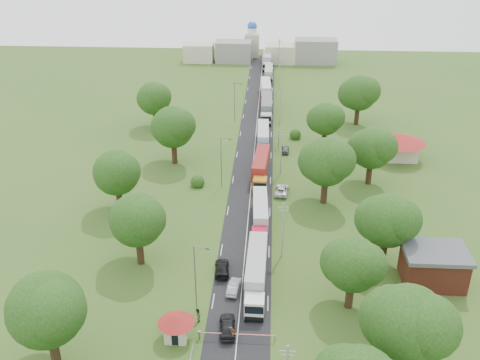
# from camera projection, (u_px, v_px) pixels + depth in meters

# --- Properties ---
(ground) EXTENTS (260.00, 260.00, 0.00)m
(ground) POSITION_uv_depth(u_px,v_px,m) (247.00, 230.00, 86.02)
(ground) COLOR #32571D
(ground) RESTS_ON ground
(road) EXTENTS (8.00, 200.00, 0.04)m
(road) POSITION_uv_depth(u_px,v_px,m) (252.00, 176.00, 103.90)
(road) COLOR black
(road) RESTS_ON ground
(boom_barrier) EXTENTS (9.22, 0.35, 1.18)m
(boom_barrier) POSITION_uv_depth(u_px,v_px,m) (226.00, 334.00, 63.34)
(boom_barrier) COLOR slate
(boom_barrier) RESTS_ON ground
(guard_booth) EXTENTS (4.40, 4.40, 3.45)m
(guard_booth) POSITION_uv_depth(u_px,v_px,m) (176.00, 324.00, 63.09)
(guard_booth) COLOR beige
(guard_booth) RESTS_ON ground
(info_sign) EXTENTS (0.12, 3.10, 4.10)m
(info_sign) POSITION_uv_depth(u_px,v_px,m) (279.00, 134.00, 115.70)
(info_sign) COLOR slate
(info_sign) RESTS_ON ground
(pole_1) EXTENTS (1.60, 0.24, 9.00)m
(pole_1) POSITION_uv_depth(u_px,v_px,m) (283.00, 229.00, 77.38)
(pole_1) COLOR gray
(pole_1) RESTS_ON ground
(pole_2) EXTENTS (1.60, 0.24, 9.00)m
(pole_2) POSITION_uv_depth(u_px,v_px,m) (281.00, 152.00, 102.41)
(pole_2) COLOR gray
(pole_2) RESTS_ON ground
(pole_3) EXTENTS (1.60, 0.24, 9.00)m
(pole_3) POSITION_uv_depth(u_px,v_px,m) (280.00, 106.00, 127.45)
(pole_3) COLOR gray
(pole_3) RESTS_ON ground
(pole_4) EXTENTS (1.60, 0.24, 9.00)m
(pole_4) POSITION_uv_depth(u_px,v_px,m) (279.00, 75.00, 152.49)
(pole_4) COLOR gray
(pole_4) RESTS_ON ground
(pole_5) EXTENTS (1.60, 0.24, 9.00)m
(pole_5) POSITION_uv_depth(u_px,v_px,m) (279.00, 52.00, 177.52)
(pole_5) COLOR gray
(pole_5) RESTS_ON ground
(lamp_0) EXTENTS (2.03, 0.22, 10.00)m
(lamp_0) POSITION_uv_depth(u_px,v_px,m) (196.00, 276.00, 65.96)
(lamp_0) COLOR slate
(lamp_0) RESTS_ON ground
(lamp_1) EXTENTS (2.03, 0.22, 10.00)m
(lamp_1) POSITION_uv_depth(u_px,v_px,m) (222.00, 160.00, 97.25)
(lamp_1) COLOR slate
(lamp_1) RESTS_ON ground
(lamp_2) EXTENTS (2.03, 0.22, 10.00)m
(lamp_2) POSITION_uv_depth(u_px,v_px,m) (235.00, 100.00, 128.55)
(lamp_2) COLOR slate
(lamp_2) RESTS_ON ground
(tree_1) EXTENTS (9.60, 9.60, 12.05)m
(tree_1) POSITION_uv_depth(u_px,v_px,m) (408.00, 323.00, 54.88)
(tree_1) COLOR #382616
(tree_1) RESTS_ON ground
(tree_2) EXTENTS (8.00, 8.00, 10.10)m
(tree_2) POSITION_uv_depth(u_px,v_px,m) (353.00, 264.00, 66.36)
(tree_2) COLOR #382616
(tree_2) RESTS_ON ground
(tree_3) EXTENTS (8.80, 8.80, 11.07)m
(tree_3) POSITION_uv_depth(u_px,v_px,m) (387.00, 220.00, 74.71)
(tree_3) COLOR #382616
(tree_3) RESTS_ON ground
(tree_4) EXTENTS (9.60, 9.60, 12.05)m
(tree_4) POSITION_uv_depth(u_px,v_px,m) (326.00, 162.00, 90.92)
(tree_4) COLOR #382616
(tree_4) RESTS_ON ground
(tree_5) EXTENTS (8.80, 8.80, 11.07)m
(tree_5) POSITION_uv_depth(u_px,v_px,m) (372.00, 148.00, 97.85)
(tree_5) COLOR #382616
(tree_5) RESTS_ON ground
(tree_6) EXTENTS (8.00, 8.00, 10.10)m
(tree_6) POSITION_uv_depth(u_px,v_px,m) (326.00, 119.00, 113.70)
(tree_6) COLOR #382616
(tree_6) RESTS_ON ground
(tree_7) EXTENTS (9.60, 9.60, 12.05)m
(tree_7) POSITION_uv_depth(u_px,v_px,m) (359.00, 93.00, 126.09)
(tree_7) COLOR #382616
(tree_7) RESTS_ON ground
(tree_9) EXTENTS (9.60, 9.60, 12.05)m
(tree_9) POSITION_uv_depth(u_px,v_px,m) (47.00, 308.00, 56.94)
(tree_9) COLOR #382616
(tree_9) RESTS_ON ground
(tree_10) EXTENTS (8.80, 8.80, 11.07)m
(tree_10) POSITION_uv_depth(u_px,v_px,m) (137.00, 220.00, 74.81)
(tree_10) COLOR #382616
(tree_10) RESTS_ON ground
(tree_11) EXTENTS (8.80, 8.80, 11.07)m
(tree_11) POSITION_uv_depth(u_px,v_px,m) (117.00, 172.00, 88.61)
(tree_11) COLOR #382616
(tree_11) RESTS_ON ground
(tree_12) EXTENTS (9.60, 9.60, 12.05)m
(tree_12) POSITION_uv_depth(u_px,v_px,m) (173.00, 127.00, 105.90)
(tree_12) COLOR #382616
(tree_12) RESTS_ON ground
(tree_13) EXTENTS (8.80, 8.80, 11.07)m
(tree_13) POSITION_uv_depth(u_px,v_px,m) (154.00, 98.00, 124.48)
(tree_13) COLOR #382616
(tree_13) RESTS_ON ground
(house_brick) EXTENTS (8.60, 6.60, 5.20)m
(house_brick) POSITION_uv_depth(u_px,v_px,m) (433.00, 266.00, 72.70)
(house_brick) COLOR maroon
(house_brick) RESTS_ON ground
(house_cream) EXTENTS (10.08, 10.08, 5.80)m
(house_cream) POSITION_uv_depth(u_px,v_px,m) (400.00, 142.00, 109.60)
(house_cream) COLOR beige
(house_cream) RESTS_ON ground
(distant_town) EXTENTS (52.00, 8.00, 8.00)m
(distant_town) POSITION_uv_depth(u_px,v_px,m) (265.00, 52.00, 182.79)
(distant_town) COLOR gray
(distant_town) RESTS_ON ground
(church) EXTENTS (5.00, 5.00, 12.30)m
(church) POSITION_uv_depth(u_px,v_px,m) (252.00, 41.00, 189.35)
(church) COLOR beige
(church) RESTS_ON ground
(truck_0) EXTENTS (2.80, 14.96, 4.14)m
(truck_0) POSITION_uv_depth(u_px,v_px,m) (256.00, 272.00, 72.29)
(truck_0) COLOR white
(truck_0) RESTS_ON ground
(truck_1) EXTENTS (2.78, 13.58, 3.76)m
(truck_1) POSITION_uv_depth(u_px,v_px,m) (260.00, 214.00, 86.67)
(truck_1) COLOR #B71430
(truck_1) RESTS_ON ground
(truck_2) EXTENTS (3.31, 14.76, 4.07)m
(truck_2) POSITION_uv_depth(u_px,v_px,m) (261.00, 167.00, 102.42)
(truck_2) COLOR #B87815
(truck_2) RESTS_ON ground
(truck_3) EXTENTS (2.60, 13.98, 3.87)m
(truck_3) POSITION_uv_depth(u_px,v_px,m) (263.00, 137.00, 116.48)
(truck_3) COLOR #1C4BA8
(truck_3) RESTS_ON ground
(truck_4) EXTENTS (2.69, 15.45, 4.29)m
(truck_4) POSITION_uv_depth(u_px,v_px,m) (267.00, 107.00, 133.87)
(truck_4) COLOR silver
(truck_4) RESTS_ON ground
(truck_5) EXTENTS (3.10, 14.74, 4.07)m
(truck_5) POSITION_uv_depth(u_px,v_px,m) (266.00, 90.00, 147.56)
(truck_5) COLOR #A22119
(truck_5) RESTS_ON ground
(truck_6) EXTENTS (2.39, 13.63, 3.78)m
(truck_6) POSITION_uv_depth(u_px,v_px,m) (269.00, 74.00, 163.15)
(truck_6) COLOR #225B22
(truck_6) RESTS_ON ground
(truck_7) EXTENTS (2.71, 15.18, 4.21)m
(truck_7) POSITION_uv_depth(u_px,v_px,m) (267.00, 60.00, 178.14)
(truck_7) COLOR #B1B1B1
(truck_7) RESTS_ON ground
(car_lane_front) EXTENTS (2.33, 4.91, 1.62)m
(car_lane_front) POSITION_uv_depth(u_px,v_px,m) (227.00, 326.00, 64.71)
(car_lane_front) COLOR black
(car_lane_front) RESTS_ON ground
(car_lane_mid) EXTENTS (1.93, 4.24, 1.35)m
(car_lane_mid) POSITION_uv_depth(u_px,v_px,m) (234.00, 287.00, 71.79)
(car_lane_mid) COLOR #96989D
(car_lane_mid) RESTS_ON ground
(car_lane_rear) EXTENTS (2.38, 5.03, 1.42)m
(car_lane_rear) POSITION_uv_depth(u_px,v_px,m) (222.00, 268.00, 75.54)
(car_lane_rear) COLOR black
(car_lane_rear) RESTS_ON ground
(car_verge_near) EXTENTS (2.86, 5.32, 1.42)m
(car_verge_near) POSITION_uv_depth(u_px,v_px,m) (281.00, 190.00, 97.02)
(car_verge_near) COLOR silver
(car_verge_near) RESTS_ON ground
(car_verge_far) EXTENTS (1.62, 3.94, 1.34)m
(car_verge_far) POSITION_uv_depth(u_px,v_px,m) (285.00, 149.00, 114.02)
(car_verge_far) COLOR #525359
(car_verge_far) RESTS_ON ground
(pedestrian_near) EXTENTS (0.72, 0.50, 1.89)m
(pedestrian_near) POSITION_uv_depth(u_px,v_px,m) (233.00, 334.00, 63.32)
(pedestrian_near) COLOR gray
(pedestrian_near) RESTS_ON ground
(pedestrian_booth) EXTENTS (0.82, 1.00, 1.89)m
(pedestrian_booth) POSITION_uv_depth(u_px,v_px,m) (198.00, 316.00, 66.20)
(pedestrian_booth) COLOR gray
(pedestrian_booth) RESTS_ON ground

